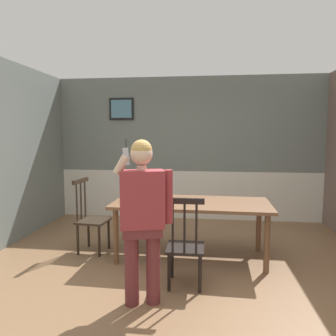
{
  "coord_description": "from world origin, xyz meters",
  "views": [
    {
      "loc": [
        0.39,
        -3.47,
        1.67
      ],
      "look_at": [
        -0.03,
        -0.13,
        1.32
      ],
      "focal_mm": 34.08,
      "sensor_mm": 36.0,
      "label": 1
    }
  ],
  "objects_px": {
    "chair_near_window": "(185,245)",
    "dining_table": "(191,208)",
    "chair_by_doorway": "(91,218)",
    "person_figure": "(143,212)"
  },
  "relations": [
    {
      "from": "dining_table",
      "to": "chair_near_window",
      "type": "height_order",
      "value": "chair_near_window"
    },
    {
      "from": "chair_near_window",
      "to": "person_figure",
      "type": "bearing_deg",
      "value": -133.86
    },
    {
      "from": "chair_near_window",
      "to": "person_figure",
      "type": "height_order",
      "value": "person_figure"
    },
    {
      "from": "dining_table",
      "to": "chair_by_doorway",
      "type": "height_order",
      "value": "chair_by_doorway"
    },
    {
      "from": "chair_near_window",
      "to": "chair_by_doorway",
      "type": "height_order",
      "value": "chair_by_doorway"
    },
    {
      "from": "chair_near_window",
      "to": "chair_by_doorway",
      "type": "bearing_deg",
      "value": 147.14
    },
    {
      "from": "chair_near_window",
      "to": "dining_table",
      "type": "bearing_deg",
      "value": 88.27
    },
    {
      "from": "dining_table",
      "to": "chair_near_window",
      "type": "bearing_deg",
      "value": -91.3
    },
    {
      "from": "dining_table",
      "to": "chair_near_window",
      "type": "distance_m",
      "value": 0.89
    },
    {
      "from": "dining_table",
      "to": "chair_by_doorway",
      "type": "distance_m",
      "value": 1.44
    }
  ]
}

